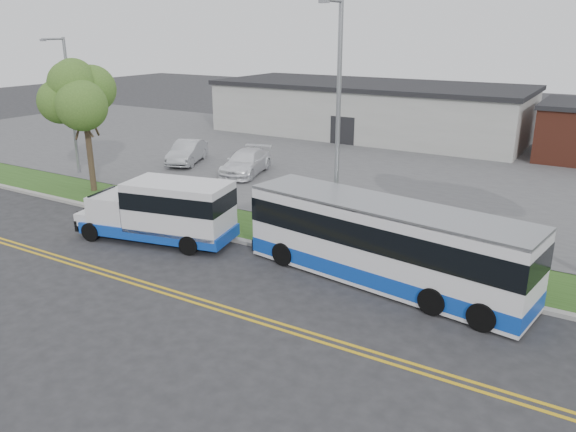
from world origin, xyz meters
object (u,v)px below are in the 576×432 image
Objects in this scene: streetlight_near at (337,120)px; pedestrian at (175,199)px; tree_west at (84,98)px; parked_car_b at (246,162)px; streetlight_far at (70,101)px; transit_bus at (384,243)px; parked_car_a at (187,152)px; shuttle_bus at (165,209)px.

streetlight_near is 4.95× the size of pedestrian.
tree_west is at bearing 178.20° from streetlight_near.
streetlight_far is at bearing -164.56° from parked_car_b.
transit_bus is (17.98, -2.60, -3.66)m from tree_west.
streetlight_far reaches higher than parked_car_a.
parked_car_a is (4.07, 5.51, -3.64)m from streetlight_far.
tree_west is 0.65× the size of transit_bus.
streetlight_far reaches higher than parked_car_b.
shuttle_bus is at bearing -24.51° from streetlight_far.
transit_bus is at bearing -51.67° from parked_car_b.
streetlight_far is 1.62× the size of parked_car_b.
shuttle_bus reaches higher than parked_car_b.
pedestrian is at bearing 112.72° from shuttle_bus.
streetlight_near is 1.33× the size of shuttle_bus.
pedestrian is 11.46m from parked_car_a.
streetlight_far is 4.17× the size of pedestrian.
shuttle_bus is at bearing -74.97° from parked_car_a.
streetlight_far is 0.75× the size of transit_bus.
pedestrian is at bearing -174.01° from streetlight_near.
streetlight_near is at bearing 14.28° from shuttle_bus.
streetlight_near is 0.89× the size of transit_bus.
streetlight_near is 2.14× the size of parked_car_a.
parked_car_b is (-3.60, 10.91, -0.59)m from shuttle_bus.
streetlight_near is at bearing -51.04° from parked_car_a.
shuttle_bus is (12.66, -5.77, -3.07)m from streetlight_far.
streetlight_far is 11.04m from parked_car_b.
parked_car_b is (-2.05, 8.65, -0.24)m from pedestrian.
streetlight_near reaches higher than transit_bus.
streetlight_far is at bearing -43.30° from pedestrian.
shuttle_bus is at bearing -165.81° from transit_bus.
shuttle_bus reaches higher than parked_car_a.
tree_west is 0.73× the size of streetlight_near.
shuttle_bus is at bearing -22.33° from tree_west.
pedestrian is at bearing -74.28° from parked_car_a.
streetlight_near is at bearing -1.80° from tree_west.
transit_bus reaches higher than shuttle_bus.
transit_bus is at bearing 147.42° from pedestrian.
tree_west is at bearing -179.91° from transit_bus.
tree_west reaches higher than pedestrian.
shuttle_bus reaches higher than pedestrian.
tree_west is at bearing -36.11° from pedestrian.
parked_car_a is at bearing 89.51° from tree_west.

